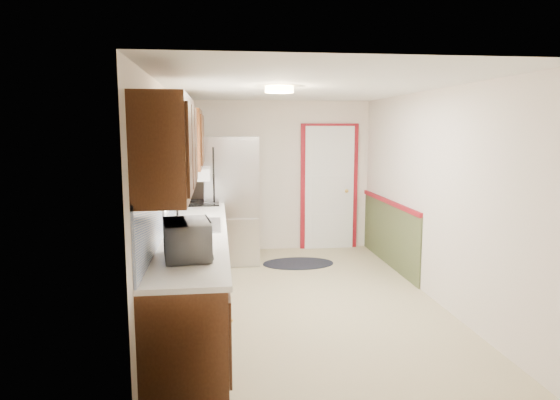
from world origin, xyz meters
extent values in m
cube|color=tan|center=(0.00, 0.00, 0.00)|extent=(3.20, 5.20, 0.12)
cube|color=white|center=(0.00, 0.00, 2.40)|extent=(3.20, 5.20, 0.12)
cube|color=silver|center=(0.00, 2.50, 1.20)|extent=(3.20, 0.10, 2.40)
cube|color=silver|center=(0.00, -2.50, 1.20)|extent=(3.20, 0.10, 2.40)
cube|color=silver|center=(-1.50, 0.00, 1.20)|extent=(0.10, 5.20, 2.40)
cube|color=silver|center=(1.50, 0.00, 1.20)|extent=(0.10, 5.20, 2.40)
cube|color=#341A0B|center=(-1.20, -0.30, 0.45)|extent=(0.60, 4.00, 0.90)
cube|color=silver|center=(-1.19, -0.30, 0.92)|extent=(0.63, 4.00, 0.04)
cube|color=#517BC6|center=(-1.49, -0.30, 1.22)|extent=(0.02, 4.00, 0.55)
cube|color=#341A0B|center=(-1.32, -1.60, 1.83)|extent=(0.35, 1.40, 0.75)
cube|color=#341A0B|center=(-1.32, 1.10, 1.83)|extent=(0.35, 1.20, 0.75)
cube|color=white|center=(-1.49, -0.20, 1.62)|extent=(0.02, 1.00, 0.90)
cube|color=#B55922|center=(-1.44, -0.20, 1.97)|extent=(0.05, 1.12, 0.24)
cube|color=#B7B7BC|center=(-1.19, -0.20, 0.95)|extent=(0.52, 0.82, 0.02)
cube|color=white|center=(-1.27, 1.15, 1.38)|extent=(0.45, 0.60, 0.15)
cube|color=maroon|center=(0.85, 2.47, 1.00)|extent=(0.94, 0.05, 2.08)
cube|color=white|center=(0.85, 2.44, 1.00)|extent=(0.80, 0.04, 2.00)
cube|color=#454E2C|center=(1.49, 1.35, 0.45)|extent=(0.02, 2.30, 0.90)
cube|color=maroon|center=(1.48, 1.35, 0.92)|extent=(0.04, 2.30, 0.06)
cylinder|color=#FFD88C|center=(-0.30, -0.20, 2.36)|extent=(0.30, 0.30, 0.06)
imported|color=white|center=(-1.20, -1.51, 1.12)|extent=(0.37, 0.57, 0.36)
cube|color=#B7B7BC|center=(-0.75, 1.82, 0.92)|extent=(0.79, 0.74, 1.85)
cylinder|color=black|center=(-1.01, 1.42, 0.83)|extent=(0.02, 0.02, 1.29)
ellipsoid|color=black|center=(0.19, 1.54, 0.01)|extent=(1.04, 0.68, 0.01)
cube|color=black|center=(-1.19, 1.40, 0.95)|extent=(0.50, 0.60, 0.02)
camera|label=1|loc=(-0.95, -5.45, 1.96)|focal=32.00mm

